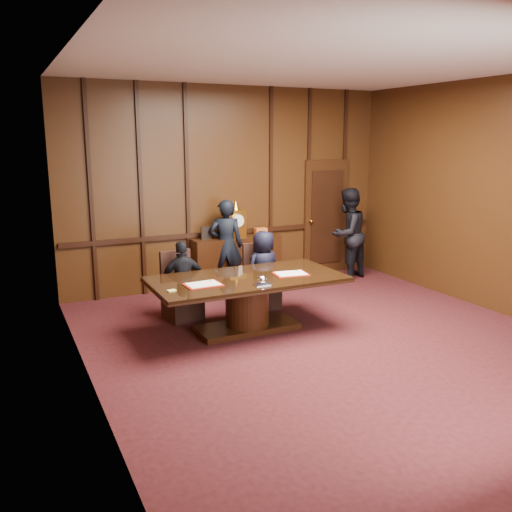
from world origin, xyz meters
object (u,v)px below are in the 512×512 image
at_px(conference_table, 247,295).
at_px(witness_left, 226,245).
at_px(sideboard, 236,260).
at_px(signatory_right, 264,270).
at_px(signatory_left, 183,281).
at_px(witness_right, 347,234).

height_order(conference_table, witness_left, witness_left).
bearing_deg(conference_table, witness_left, 75.30).
relative_size(sideboard, signatory_right, 1.30).
height_order(sideboard, signatory_left, sideboard).
xyz_separation_m(witness_left, witness_right, (2.35, -0.25, 0.06)).
bearing_deg(sideboard, witness_left, -147.94).
distance_m(sideboard, signatory_right, 1.37).
relative_size(conference_table, witness_left, 1.64).
bearing_deg(signatory_right, sideboard, -105.11).
height_order(conference_table, witness_right, witness_right).
relative_size(witness_left, witness_right, 0.93).
height_order(conference_table, signatory_left, signatory_left).
distance_m(signatory_left, witness_right, 3.66).
xyz_separation_m(conference_table, witness_left, (0.52, 2.00, 0.29)).
bearing_deg(signatory_right, witness_right, -166.44).
bearing_deg(signatory_left, signatory_right, -174.22).
bearing_deg(sideboard, witness_right, -10.99).
relative_size(sideboard, conference_table, 0.61).
xyz_separation_m(sideboard, conference_table, (-0.78, -2.16, 0.02)).
xyz_separation_m(sideboard, witness_left, (-0.26, -0.16, 0.31)).
distance_m(sideboard, conference_table, 2.30).
height_order(sideboard, witness_right, witness_right).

